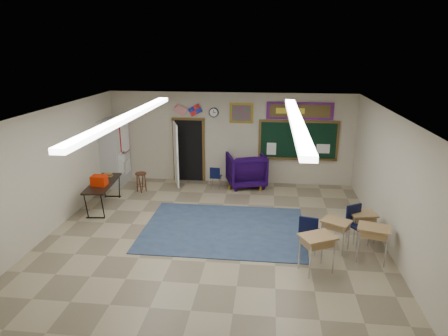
# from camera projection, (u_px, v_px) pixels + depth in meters

# --- Properties ---
(floor) EXTENTS (9.00, 9.00, 0.00)m
(floor) POSITION_uv_depth(u_px,v_px,m) (211.00, 244.00, 9.30)
(floor) COLOR gray
(floor) RESTS_ON ground
(back_wall) EXTENTS (8.00, 0.04, 3.00)m
(back_wall) POSITION_uv_depth(u_px,v_px,m) (231.00, 138.00, 13.13)
(back_wall) COLOR #B4A692
(back_wall) RESTS_ON floor
(front_wall) EXTENTS (8.00, 0.04, 3.00)m
(front_wall) POSITION_uv_depth(u_px,v_px,m) (154.00, 311.00, 4.58)
(front_wall) COLOR #B4A692
(front_wall) RESTS_ON floor
(left_wall) EXTENTS (0.04, 9.00, 3.00)m
(left_wall) POSITION_uv_depth(u_px,v_px,m) (41.00, 176.00, 9.29)
(left_wall) COLOR #B4A692
(left_wall) RESTS_ON floor
(right_wall) EXTENTS (0.04, 9.00, 3.00)m
(right_wall) POSITION_uv_depth(u_px,v_px,m) (398.00, 190.00, 8.42)
(right_wall) COLOR #B4A692
(right_wall) RESTS_ON floor
(ceiling) EXTENTS (8.00, 9.00, 0.04)m
(ceiling) POSITION_uv_depth(u_px,v_px,m) (210.00, 116.00, 8.42)
(ceiling) COLOR silver
(ceiling) RESTS_ON back_wall
(area_rug) EXTENTS (4.00, 3.00, 0.02)m
(area_rug) POSITION_uv_depth(u_px,v_px,m) (224.00, 229.00, 10.03)
(area_rug) COLOR #354B65
(area_rug) RESTS_ON floor
(fluorescent_strips) EXTENTS (3.86, 6.00, 0.10)m
(fluorescent_strips) POSITION_uv_depth(u_px,v_px,m) (210.00, 119.00, 8.43)
(fluorescent_strips) COLOR white
(fluorescent_strips) RESTS_ON ceiling
(doorway) EXTENTS (1.10, 0.89, 2.16)m
(doorway) POSITION_uv_depth(u_px,v_px,m) (185.00, 151.00, 13.28)
(doorway) COLOR black
(doorway) RESTS_ON back_wall
(chalkboard) EXTENTS (2.55, 0.14, 1.30)m
(chalkboard) POSITION_uv_depth(u_px,v_px,m) (298.00, 141.00, 12.87)
(chalkboard) COLOR brown
(chalkboard) RESTS_ON back_wall
(bulletin_board) EXTENTS (2.10, 0.05, 0.55)m
(bulletin_board) POSITION_uv_depth(u_px,v_px,m) (300.00, 111.00, 12.58)
(bulletin_board) COLOR maroon
(bulletin_board) RESTS_ON back_wall
(framed_art_print) EXTENTS (0.75, 0.05, 0.65)m
(framed_art_print) POSITION_uv_depth(u_px,v_px,m) (241.00, 113.00, 12.81)
(framed_art_print) COLOR olive
(framed_art_print) RESTS_ON back_wall
(wall_clock) EXTENTS (0.32, 0.05, 0.32)m
(wall_clock) POSITION_uv_depth(u_px,v_px,m) (214.00, 112.00, 12.91)
(wall_clock) COLOR black
(wall_clock) RESTS_ON back_wall
(wall_flags) EXTENTS (1.16, 0.06, 0.70)m
(wall_flags) POSITION_uv_depth(u_px,v_px,m) (188.00, 108.00, 12.94)
(wall_flags) COLOR red
(wall_flags) RESTS_ON back_wall
(storage_cabinet) EXTENTS (0.59, 1.25, 2.20)m
(storage_cabinet) POSITION_uv_depth(u_px,v_px,m) (116.00, 152.00, 13.03)
(storage_cabinet) COLOR #A7A7A3
(storage_cabinet) RESTS_ON floor
(wingback_armchair) EXTENTS (1.46, 1.48, 1.09)m
(wingback_armchair) POSITION_uv_depth(u_px,v_px,m) (246.00, 170.00, 13.02)
(wingback_armchair) COLOR #160431
(wingback_armchair) RESTS_ON floor
(student_chair_reading) EXTENTS (0.39, 0.39, 0.72)m
(student_chair_reading) POSITION_uv_depth(u_px,v_px,m) (216.00, 177.00, 12.86)
(student_chair_reading) COLOR black
(student_chair_reading) RESTS_ON floor
(student_chair_desk_a) EXTENTS (0.55, 0.55, 0.91)m
(student_chair_desk_a) POSITION_uv_depth(u_px,v_px,m) (309.00, 233.00, 8.82)
(student_chair_desk_a) COLOR black
(student_chair_desk_a) RESTS_ON floor
(student_chair_desk_b) EXTENTS (0.63, 0.63, 0.92)m
(student_chair_desk_b) POSITION_uv_depth(u_px,v_px,m) (359.00, 226.00, 9.14)
(student_chair_desk_b) COLOR black
(student_chair_desk_b) RESTS_ON floor
(student_desk_front_left) EXTENTS (0.74, 0.69, 0.72)m
(student_desk_front_left) POSITION_uv_depth(u_px,v_px,m) (335.00, 233.00, 8.91)
(student_desk_front_left) COLOR #A37E4B
(student_desk_front_left) RESTS_ON floor
(student_desk_front_right) EXTENTS (0.66, 0.55, 0.71)m
(student_desk_front_right) POSITION_uv_depth(u_px,v_px,m) (362.00, 225.00, 9.33)
(student_desk_front_right) COLOR #A37E4B
(student_desk_front_right) RESTS_ON floor
(student_desk_back_left) EXTENTS (0.82, 0.75, 0.80)m
(student_desk_back_left) POSITION_uv_depth(u_px,v_px,m) (317.00, 251.00, 8.04)
(student_desk_back_left) COLOR #A37E4B
(student_desk_back_left) RESTS_ON floor
(student_desk_back_right) EXTENTS (0.77, 0.65, 0.79)m
(student_desk_back_right) POSITION_uv_depth(u_px,v_px,m) (373.00, 242.00, 8.44)
(student_desk_back_right) COLOR #A37E4B
(student_desk_back_right) RESTS_ON floor
(folding_table) EXTENTS (0.75, 1.84, 1.02)m
(folding_table) POSITION_uv_depth(u_px,v_px,m) (104.00, 194.00, 11.29)
(folding_table) COLOR black
(folding_table) RESTS_ON floor
(wooden_stool) EXTENTS (0.35, 0.35, 0.61)m
(wooden_stool) POSITION_uv_depth(u_px,v_px,m) (141.00, 182.00, 12.54)
(wooden_stool) COLOR #4D2717
(wooden_stool) RESTS_ON floor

